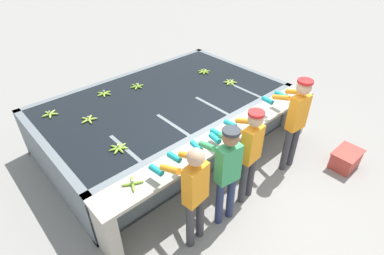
% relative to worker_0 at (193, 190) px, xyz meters
% --- Properties ---
extents(ground_plane, '(80.00, 80.00, 0.00)m').
position_rel_worker_0_xyz_m(ground_plane, '(1.16, 0.30, -0.94)').
color(ground_plane, gray).
rests_on(ground_plane, ground).
extents(wash_tank, '(4.44, 2.72, 0.93)m').
position_rel_worker_0_xyz_m(wash_tank, '(1.16, 2.09, -0.48)').
color(wash_tank, slate).
rests_on(wash_tank, ground).
extents(work_ledge, '(4.44, 0.45, 0.93)m').
position_rel_worker_0_xyz_m(work_ledge, '(1.16, 0.52, -0.29)').
color(work_ledge, '#A8A393').
rests_on(work_ledge, ground).
extents(worker_0, '(0.46, 0.73, 1.59)m').
position_rel_worker_0_xyz_m(worker_0, '(0.00, 0.00, 0.00)').
color(worker_0, '#38383D').
rests_on(worker_0, ground).
extents(worker_1, '(0.48, 0.74, 1.60)m').
position_rel_worker_0_xyz_m(worker_1, '(0.56, -0.03, 0.02)').
color(worker_1, navy).
rests_on(worker_1, ground).
extents(worker_2, '(0.44, 0.73, 1.59)m').
position_rel_worker_0_xyz_m(worker_2, '(1.10, 0.03, 0.02)').
color(worker_2, '#38383D').
rests_on(worker_2, ground).
extents(worker_3, '(0.45, 0.74, 1.69)m').
position_rel_worker_0_xyz_m(worker_3, '(2.22, -0.00, 0.09)').
color(worker_3, '#38383D').
rests_on(worker_3, ground).
extents(banana_bunch_floating_0, '(0.28, 0.28, 0.08)m').
position_rel_worker_0_xyz_m(banana_bunch_floating_0, '(-0.25, 1.31, 0.00)').
color(banana_bunch_floating_0, '#7FAD33').
rests_on(banana_bunch_floating_0, wash_tank).
extents(banana_bunch_floating_1, '(0.28, 0.28, 0.08)m').
position_rel_worker_0_xyz_m(banana_bunch_floating_1, '(2.51, 1.64, 0.00)').
color(banana_bunch_floating_1, '#9EC642').
rests_on(banana_bunch_floating_1, wash_tank).
extents(banana_bunch_floating_2, '(0.28, 0.28, 0.08)m').
position_rel_worker_0_xyz_m(banana_bunch_floating_2, '(1.03, 2.76, 0.00)').
color(banana_bunch_floating_2, '#75A333').
rests_on(banana_bunch_floating_2, wash_tank).
extents(banana_bunch_floating_3, '(0.27, 0.28, 0.08)m').
position_rel_worker_0_xyz_m(banana_bunch_floating_3, '(-0.62, 2.88, 0.00)').
color(banana_bunch_floating_3, '#9EC642').
rests_on(banana_bunch_floating_3, wash_tank).
extents(banana_bunch_floating_4, '(0.27, 0.27, 0.08)m').
position_rel_worker_0_xyz_m(banana_bunch_floating_4, '(-0.22, 2.29, 0.00)').
color(banana_bunch_floating_4, '#9EC642').
rests_on(banana_bunch_floating_4, wash_tank).
extents(banana_bunch_floating_5, '(0.28, 0.26, 0.08)m').
position_rel_worker_0_xyz_m(banana_bunch_floating_5, '(0.41, 2.92, 0.00)').
color(banana_bunch_floating_5, '#8CB738').
rests_on(banana_bunch_floating_5, wash_tank).
extents(banana_bunch_floating_6, '(0.28, 0.28, 0.08)m').
position_rel_worker_0_xyz_m(banana_bunch_floating_6, '(2.48, 2.37, 0.00)').
color(banana_bunch_floating_6, '#7FAD33').
rests_on(banana_bunch_floating_6, wash_tank).
extents(banana_bunch_ledge_0, '(0.27, 0.27, 0.08)m').
position_rel_worker_0_xyz_m(banana_bunch_ledge_0, '(-0.49, 0.57, 0.01)').
color(banana_bunch_ledge_0, '#75A333').
rests_on(banana_bunch_ledge_0, work_ledge).
extents(knife_0, '(0.31, 0.21, 0.02)m').
position_rel_worker_0_xyz_m(knife_0, '(2.91, 0.58, -0.00)').
color(knife_0, silver).
rests_on(knife_0, work_ledge).
extents(crate, '(0.55, 0.39, 0.32)m').
position_rel_worker_0_xyz_m(crate, '(2.99, -0.73, -0.78)').
color(crate, '#B73D33').
rests_on(crate, ground).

